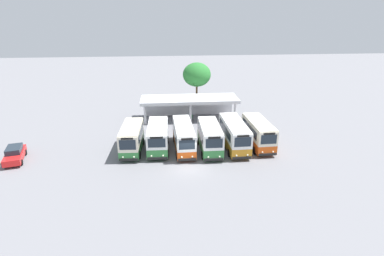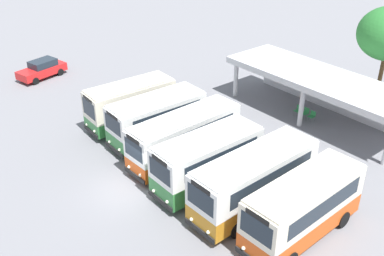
% 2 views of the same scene
% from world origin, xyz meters
% --- Properties ---
extents(ground_plane, '(180.00, 180.00, 0.00)m').
position_xyz_m(ground_plane, '(0.00, 0.00, 0.00)').
color(ground_plane, slate).
extents(city_bus_nearest_orange, '(2.53, 6.65, 3.25)m').
position_xyz_m(city_bus_nearest_orange, '(-6.56, 4.58, 1.79)').
color(city_bus_nearest_orange, black).
rests_on(city_bus_nearest_orange, ground).
extents(city_bus_second_in_row, '(2.58, 6.86, 3.25)m').
position_xyz_m(city_bus_second_in_row, '(-3.48, 4.71, 1.79)').
color(city_bus_second_in_row, black).
rests_on(city_bus_second_in_row, ground).
extents(city_bus_middle_cream, '(2.42, 7.90, 3.19)m').
position_xyz_m(city_bus_middle_cream, '(-0.39, 4.65, 1.77)').
color(city_bus_middle_cream, black).
rests_on(city_bus_middle_cream, ground).
extents(city_bus_fourth_amber, '(2.44, 6.82, 3.34)m').
position_xyz_m(city_bus_fourth_amber, '(2.69, 3.87, 1.84)').
color(city_bus_fourth_amber, black).
rests_on(city_bus_fourth_amber, ground).
extents(city_bus_fifth_blue, '(2.53, 7.92, 3.37)m').
position_xyz_m(city_bus_fifth_blue, '(5.78, 4.51, 1.86)').
color(city_bus_fifth_blue, black).
rests_on(city_bus_fifth_blue, ground).
extents(city_bus_far_end_green, '(2.56, 7.26, 3.30)m').
position_xyz_m(city_bus_far_end_green, '(8.86, 4.75, 1.82)').
color(city_bus_far_end_green, black).
rests_on(city_bus_far_end_green, ground).
extents(parked_car_flank, '(2.71, 4.66, 1.62)m').
position_xyz_m(parked_car_flank, '(-19.51, 3.34, 0.83)').
color(parked_car_flank, black).
rests_on(parked_car_flank, ground).
extents(terminal_canopy, '(14.86, 4.91, 3.40)m').
position_xyz_m(terminal_canopy, '(1.29, 16.64, 2.60)').
color(terminal_canopy, silver).
rests_on(terminal_canopy, ground).
extents(waiting_chair_end_by_column, '(0.44, 0.44, 0.86)m').
position_xyz_m(waiting_chair_end_by_column, '(0.24, 15.21, 0.52)').
color(waiting_chair_end_by_column, slate).
rests_on(waiting_chair_end_by_column, ground).
extents(waiting_chair_second_from_end, '(0.44, 0.44, 0.86)m').
position_xyz_m(waiting_chair_second_from_end, '(0.87, 15.31, 0.52)').
color(waiting_chair_second_from_end, slate).
rests_on(waiting_chair_second_from_end, ground).
extents(waiting_chair_middle_seat, '(0.44, 0.44, 0.86)m').
position_xyz_m(waiting_chair_middle_seat, '(1.50, 15.25, 0.52)').
color(waiting_chair_middle_seat, slate).
rests_on(waiting_chair_middle_seat, ground).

